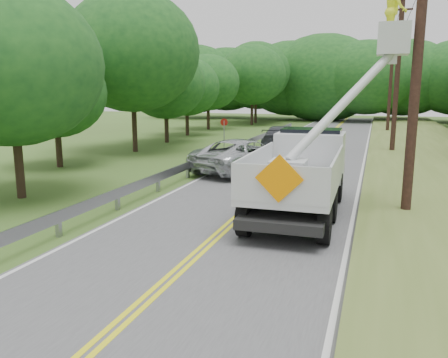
% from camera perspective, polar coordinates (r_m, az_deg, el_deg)
% --- Properties ---
extents(ground, '(140.00, 140.00, 0.00)m').
position_cam_1_polar(ground, '(8.06, -14.44, -18.60)').
color(ground, '#3D5323').
rests_on(ground, ground).
extents(road, '(7.20, 96.00, 0.03)m').
position_cam_1_polar(road, '(20.58, 7.09, 0.01)').
color(road, '#505053').
rests_on(road, ground).
extents(guardrail, '(0.18, 48.00, 0.77)m').
position_cam_1_polar(guardrail, '(22.45, -2.51, 2.42)').
color(guardrail, gray).
rests_on(guardrail, ground).
extents(utility_poles, '(1.60, 43.30, 10.00)m').
position_cam_1_polar(utility_poles, '(22.88, 21.75, 13.67)').
color(utility_poles, black).
rests_on(utility_poles, ground).
extents(treeline_left, '(10.37, 52.94, 10.10)m').
position_cam_1_polar(treeline_left, '(37.34, -4.48, 13.29)').
color(treeline_left, '#332319').
rests_on(treeline_left, ground).
extents(treeline_horizon, '(56.65, 13.92, 11.42)m').
position_cam_1_polar(treeline_horizon, '(62.01, 16.04, 12.14)').
color(treeline_horizon, '#19461C').
rests_on(treeline_horizon, ground).
extents(bucket_truck, '(4.27, 7.34, 7.07)m').
position_cam_1_polar(bucket_truck, '(15.50, 10.76, 2.21)').
color(bucket_truck, black).
rests_on(bucket_truck, road).
extents(suv_silver, '(4.66, 6.45, 1.63)m').
position_cam_1_polar(suv_silver, '(22.02, 2.55, 2.99)').
color(suv_silver, silver).
rests_on(suv_silver, road).
extents(suv_darkgrey, '(2.73, 5.71, 1.60)m').
position_cam_1_polar(suv_darkgrey, '(30.72, 7.26, 5.20)').
color(suv_darkgrey, '#3D4046').
rests_on(suv_darkgrey, road).
extents(stop_sign_permanent, '(0.48, 0.10, 2.25)m').
position_cam_1_polar(stop_sign_permanent, '(28.14, 0.01, 6.07)').
color(stop_sign_permanent, gray).
rests_on(stop_sign_permanent, ground).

